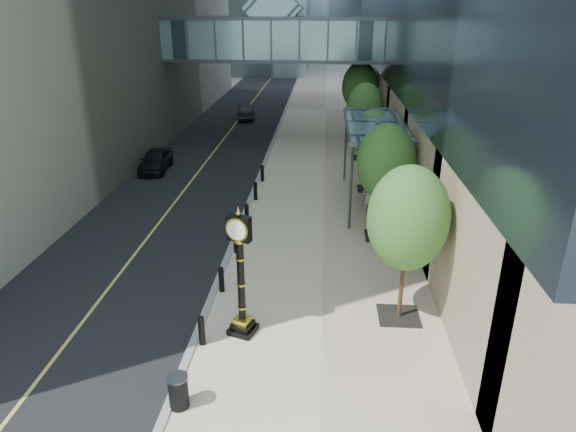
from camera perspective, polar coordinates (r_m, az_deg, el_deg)
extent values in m
plane|color=gray|center=(15.57, -0.16, -16.79)|extent=(320.00, 320.00, 0.00)
cube|color=black|center=(53.54, -4.59, 11.77)|extent=(8.00, 180.00, 0.02)
cube|color=beige|center=(52.95, 4.19, 11.69)|extent=(8.00, 180.00, 0.06)
cube|color=gray|center=(53.09, -0.22, 11.78)|extent=(0.25, 180.00, 0.07)
cube|color=#45676E|center=(40.29, -1.58, 19.08)|extent=(17.00, 4.00, 3.00)
cube|color=#383F44|center=(40.40, -1.56, 17.03)|extent=(17.00, 4.20, 0.25)
cube|color=#383F44|center=(40.23, -1.61, 21.14)|extent=(17.00, 4.20, 0.25)
cube|color=#45676E|center=(40.22, -1.62, 22.07)|extent=(4.24, 3.00, 4.24)
cube|color=#383F44|center=(26.77, 9.70, 9.93)|extent=(3.00, 8.00, 0.25)
cube|color=#45676E|center=(26.73, 9.72, 10.25)|extent=(2.80, 7.80, 0.06)
cylinder|color=#383F44|center=(23.68, 7.00, 3.16)|extent=(0.12, 0.12, 4.20)
cylinder|color=#383F44|center=(30.75, 6.42, 7.70)|extent=(0.12, 0.12, 4.20)
cylinder|color=black|center=(16.43, -9.56, -12.56)|extent=(0.20, 0.20, 0.90)
cylinder|color=black|center=(19.07, -7.40, -7.10)|extent=(0.20, 0.20, 0.90)
cylinder|color=black|center=(21.86, -5.81, -2.98)|extent=(0.20, 0.20, 0.90)
cylinder|color=black|center=(24.75, -4.60, 0.18)|extent=(0.20, 0.20, 0.90)
cylinder|color=black|center=(27.70, -3.64, 2.68)|extent=(0.20, 0.20, 0.90)
cylinder|color=black|center=(30.71, -2.87, 4.70)|extent=(0.20, 0.20, 0.90)
cube|color=black|center=(18.14, 12.19, -10.77)|extent=(1.40, 1.40, 0.02)
cylinder|color=#3F2B1A|center=(17.42, 12.57, -6.90)|extent=(0.14, 0.14, 2.82)
ellipsoid|color=#295B21|center=(16.48, 13.19, -0.27)|extent=(2.59, 2.59, 3.45)
cube|color=black|center=(23.80, 10.23, -2.20)|extent=(1.40, 1.40, 0.02)
cylinder|color=#3F2B1A|center=(23.27, 10.45, 0.87)|extent=(0.14, 0.14, 2.77)
ellipsoid|color=#295B21|center=(22.59, 10.83, 5.92)|extent=(2.53, 2.53, 3.38)
cube|color=black|center=(29.81, 9.05, 3.00)|extent=(1.40, 1.40, 0.02)
cylinder|color=#3F2B1A|center=(29.44, 9.19, 5.20)|extent=(0.14, 0.14, 2.43)
ellipsoid|color=#295B21|center=(28.95, 9.42, 8.75)|extent=(2.22, 2.22, 2.96)
cube|color=black|center=(35.99, 8.27, 6.43)|extent=(1.40, 1.40, 0.02)
cylinder|color=#3F2B1A|center=(35.65, 8.39, 8.50)|extent=(0.14, 0.14, 2.70)
ellipsoid|color=#295B21|center=(35.22, 8.58, 11.79)|extent=(2.47, 2.47, 3.30)
cube|color=black|center=(42.27, 7.71, 8.85)|extent=(1.40, 1.40, 0.02)
cylinder|color=#3F2B1A|center=(41.94, 7.82, 10.87)|extent=(0.14, 0.14, 3.05)
ellipsoid|color=#295B21|center=(41.54, 7.99, 14.05)|extent=(2.80, 2.80, 3.73)
cube|color=black|center=(17.01, -5.03, -12.43)|extent=(1.01, 1.01, 0.18)
cube|color=black|center=(16.91, -5.05, -11.94)|extent=(0.79, 0.79, 0.18)
cube|color=gold|center=(16.81, -5.07, -11.44)|extent=(0.62, 0.62, 0.18)
cylinder|color=black|center=(16.05, -5.24, -7.13)|extent=(0.23, 0.23, 2.73)
cube|color=black|center=(15.26, -5.47, -1.37)|extent=(0.79, 0.50, 0.79)
cylinder|color=white|center=(15.40, -5.38, -1.14)|extent=(0.59, 0.24, 0.62)
cylinder|color=white|center=(15.12, -5.57, -1.61)|extent=(0.59, 0.24, 0.62)
sphere|color=gold|center=(15.08, -5.54, 0.31)|extent=(0.18, 0.18, 0.18)
cylinder|color=black|center=(14.39, -12.07, -18.62)|extent=(0.56, 0.56, 0.90)
imported|color=#ABA49C|center=(26.03, 8.98, 2.05)|extent=(0.65, 0.46, 1.69)
imported|color=black|center=(33.91, -14.49, 6.06)|extent=(1.82, 4.07, 1.36)
imported|color=black|center=(48.55, -4.68, 11.49)|extent=(1.91, 4.21, 1.34)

